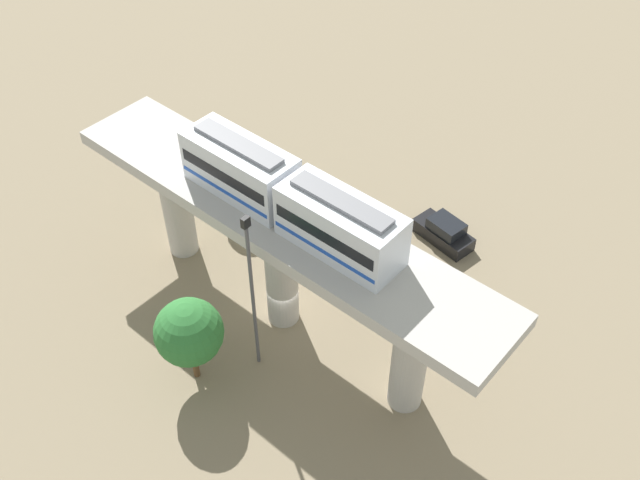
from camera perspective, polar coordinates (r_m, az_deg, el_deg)
ground_plane at (r=44.78m, az=-2.86°, el=-6.01°), size 120.00×120.00×0.00m
viaduct at (r=40.08m, az=-3.18°, el=-0.11°), size 5.20×28.00×8.64m
train at (r=37.15m, az=-2.52°, el=3.50°), size 2.64×13.55×3.24m
parked_car_white at (r=50.80m, az=0.01°, el=2.71°), size 2.52×4.45×1.76m
parked_car_yellow at (r=46.21m, az=5.09°, el=-2.74°), size 2.77×4.51×1.76m
parked_car_black at (r=49.52m, az=9.72°, el=0.61°), size 2.44×4.43×1.76m
tree_near_viaduct at (r=50.08m, az=-6.89°, el=5.69°), size 3.00×3.00×4.99m
tree_mid_lot at (r=39.63m, az=-10.28°, el=-7.16°), size 3.79×3.79×5.76m
signal_post at (r=38.06m, az=-5.37°, el=-3.91°), size 0.44×0.28×11.24m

